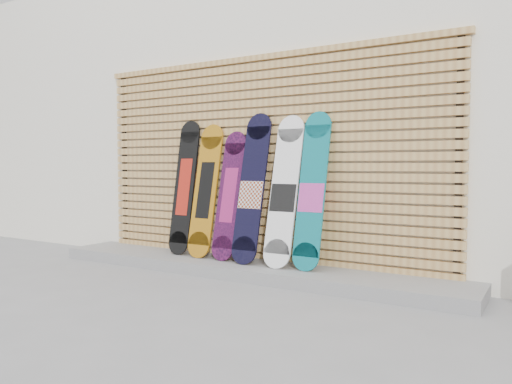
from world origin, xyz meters
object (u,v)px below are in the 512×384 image
snowboard_0 (185,187)px  snowboard_2 (229,195)px  snowboard_4 (284,191)px  snowboard_3 (252,188)px  snowboard_5 (312,191)px  snowboard_1 (206,190)px

snowboard_0 → snowboard_2: snowboard_0 is taller
snowboard_0 → snowboard_4: size_ratio=1.00×
snowboard_3 → snowboard_4: snowboard_3 is taller
snowboard_2 → snowboard_5: (0.97, -0.01, 0.07)m
snowboard_3 → snowboard_4: 0.38m
snowboard_5 → snowboard_1: bearing=179.6°
snowboard_4 → snowboard_5: (0.30, 0.02, 0.01)m
snowboard_4 → snowboard_2: bearing=177.6°
snowboard_0 → snowboard_3: (0.93, -0.05, 0.01)m
snowboard_4 → snowboard_5: 0.30m
snowboard_1 → snowboard_4: size_ratio=0.97×
snowboard_2 → snowboard_3: snowboard_3 is taller
snowboard_4 → snowboard_5: bearing=4.0°
snowboard_5 → snowboard_0: bearing=179.0°
snowboard_1 → snowboard_3: size_ratio=0.94×
snowboard_1 → snowboard_4: 0.99m
snowboard_0 → snowboard_1: snowboard_0 is taller
snowboard_0 → snowboard_1: size_ratio=1.04×
snowboard_0 → snowboard_3: 0.93m
snowboard_2 → snowboard_5: bearing=-0.4°
snowboard_2 → snowboard_4: size_ratio=0.91×
snowboard_1 → snowboard_2: snowboard_1 is taller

